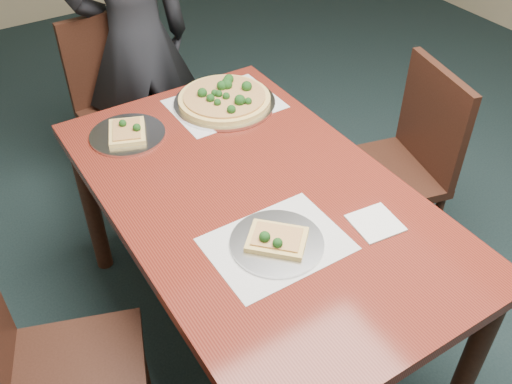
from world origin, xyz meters
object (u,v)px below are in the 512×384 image
pizza_pan (225,99)px  slice_plate_far (127,133)px  dining_table (256,213)px  diner (136,42)px  chair_right (402,159)px  chair_left (41,373)px  chair_far (122,100)px  slice_plate_near (277,241)px

pizza_pan → slice_plate_far: (-0.42, -0.00, -0.01)m
dining_table → diner: size_ratio=0.98×
dining_table → slice_plate_far: bearing=113.4°
chair_right → diner: diner is taller
chair_left → slice_plate_far: (0.57, 0.64, 0.25)m
chair_left → diner: diner is taller
diner → slice_plate_far: 0.75m
dining_table → slice_plate_far: size_ratio=5.36×
dining_table → pizza_pan: (0.19, 0.53, 0.12)m
pizza_pan → slice_plate_far: size_ratio=1.45×
dining_table → chair_left: chair_left is taller
chair_far → diner: 0.28m
dining_table → pizza_pan: size_ratio=3.68×
slice_plate_near → slice_plate_far: slice_plate_near is taller
chair_right → slice_plate_near: chair_right is taller
chair_far → slice_plate_far: 0.72m
chair_left → diner: (0.89, 1.32, 0.25)m
chair_far → pizza_pan: (0.22, -0.64, 0.26)m
chair_far → slice_plate_near: (-0.05, -1.41, 0.25)m
dining_table → chair_right: 0.80m
diner → slice_plate_far: size_ratio=5.49×
chair_right → slice_plate_near: size_ratio=3.25×
chair_left → slice_plate_far: bearing=-22.0°
chair_far → slice_plate_near: bearing=-93.9°
chair_right → pizza_pan: chair_right is taller
dining_table → chair_right: (0.78, 0.09, -0.14)m
chair_right → slice_plate_far: chair_right is taller
dining_table → diner: (0.09, 1.21, 0.11)m
pizza_pan → slice_plate_near: 0.81m
chair_left → pizza_pan: size_ratio=2.24×
chair_far → diner: size_ratio=0.59×
pizza_pan → slice_plate_near: size_ratio=1.45×
chair_far → pizza_pan: bearing=-73.1°
chair_right → slice_plate_far: bearing=-100.0°
chair_right → dining_table: bearing=-70.1°
dining_table → pizza_pan: 0.58m
chair_far → chair_left: same height
chair_right → chair_far: bearing=-129.5°
dining_table → chair_far: size_ratio=1.65×
chair_far → chair_left: size_ratio=1.00×
slice_plate_near → slice_plate_far: 0.78m
chair_far → chair_left: 1.50m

